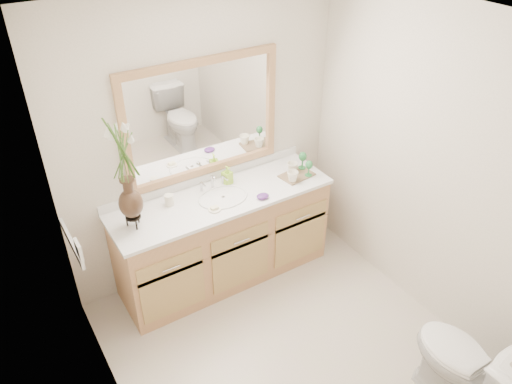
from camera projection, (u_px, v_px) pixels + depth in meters
floor at (291, 352)px, 3.74m from camera, size 2.60×2.60×0.00m
ceiling at (310, 27)px, 2.42m from camera, size 2.40×2.60×0.02m
wall_back at (203, 141)px, 4.00m from camera, size 2.40×0.02×2.40m
wall_front at (475, 378)px, 2.16m from camera, size 2.40×0.02×2.40m
wall_left at (109, 300)px, 2.55m from camera, size 0.02×2.60×2.40m
wall_right at (433, 171)px, 3.61m from camera, size 0.02×2.60×2.40m
vanity at (224, 238)px, 4.24m from camera, size 1.80×0.55×0.80m
counter at (222, 198)px, 4.01m from camera, size 1.84×0.57×0.03m
sink at (223, 203)px, 4.02m from camera, size 0.38×0.34×0.23m
mirror at (203, 119)px, 3.87m from camera, size 1.32×0.04×0.97m
switch_plate at (79, 250)px, 3.22m from camera, size 0.02×0.12×0.12m
toilet at (465, 366)px, 3.20m from camera, size 0.42×0.75×0.74m
flower_vase at (123, 158)px, 3.36m from camera, size 0.21×0.21×0.84m
tumbler at (169, 200)px, 3.88m from camera, size 0.07×0.07×0.09m
soap_dish at (215, 209)px, 3.84m from camera, size 0.10×0.10×0.03m
soap_bottle at (227, 176)px, 4.13m from camera, size 0.08×0.08×0.14m
purple_dish at (263, 196)px, 3.97m from camera, size 0.12×0.10×0.04m
tray at (297, 175)px, 4.26m from camera, size 0.30×0.22×0.01m
mug_left at (293, 176)px, 4.15m from camera, size 0.12×0.12×0.10m
mug_right at (292, 167)px, 4.27m from camera, size 0.13×0.13×0.09m
goblet_front at (309, 166)px, 4.20m from camera, size 0.06×0.06×0.14m
goblet_back at (303, 157)px, 4.29m from camera, size 0.07×0.07×0.16m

